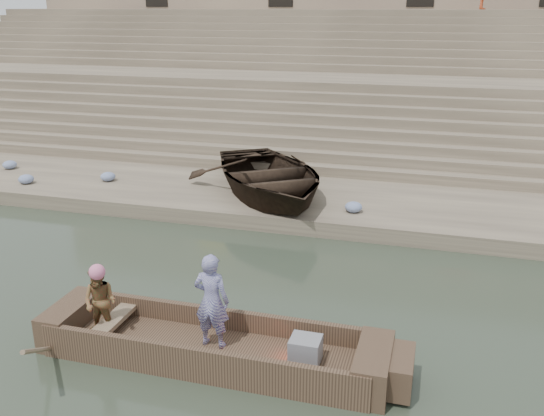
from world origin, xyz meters
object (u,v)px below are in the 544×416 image
at_px(main_rowboat, 212,353).
at_px(beached_rowboat, 269,176).
at_px(rowing_man, 100,302).
at_px(standing_man, 212,301).
at_px(television, 305,350).

height_order(main_rowboat, beached_rowboat, beached_rowboat).
distance_m(main_rowboat, beached_rowboat, 7.52).
height_order(main_rowboat, rowing_man, rowing_man).
relative_size(standing_man, rowing_man, 1.32).
xyz_separation_m(rowing_man, television, (3.36, 0.14, -0.39)).
bearing_deg(television, beached_rowboat, 110.27).
distance_m(main_rowboat, rowing_man, 1.98).
bearing_deg(beached_rowboat, rowing_man, -128.75).
relative_size(television, beached_rowboat, 0.09).
relative_size(rowing_man, television, 2.57).
bearing_deg(standing_man, main_rowboat, 83.41).
bearing_deg(standing_man, beached_rowboat, -78.98).
bearing_deg(beached_rowboat, television, -103.60).
bearing_deg(rowing_man, beached_rowboat, 84.97).
bearing_deg(rowing_man, main_rowboat, 4.12).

